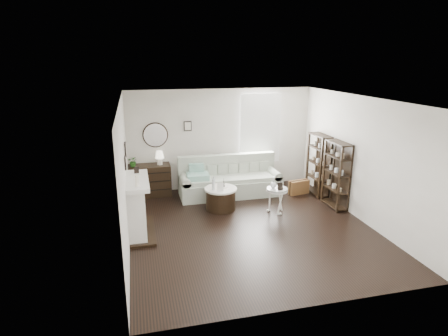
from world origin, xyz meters
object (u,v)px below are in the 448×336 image
object	(u,v)px
sofa	(229,182)
pedestal_table	(277,190)
dresser	(147,181)
drum_table	(221,198)

from	to	relation	value
sofa	pedestal_table	xyz separation A→B (m)	(0.76, -1.45, 0.21)
sofa	pedestal_table	distance (m)	1.65
dresser	pedestal_table	xyz separation A→B (m)	(2.88, -1.84, 0.13)
sofa	dresser	size ratio (longest dim) A/B	2.13
sofa	drum_table	xyz separation A→B (m)	(-0.45, -0.96, -0.07)
sofa	drum_table	world-z (taller)	sofa
sofa	dresser	xyz separation A→B (m)	(-2.11, 0.39, 0.07)
dresser	pedestal_table	world-z (taller)	dresser
sofa	drum_table	size ratio (longest dim) A/B	3.43
drum_table	pedestal_table	size ratio (longest dim) A/B	1.28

